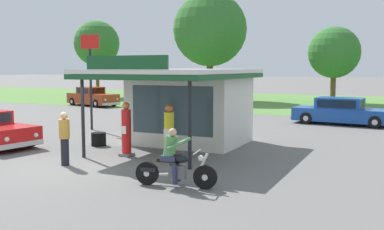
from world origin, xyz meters
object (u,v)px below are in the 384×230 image
at_px(parked_car_back_row_centre, 342,112).
at_px(spare_tire_stack, 99,139).
at_px(roadside_pole_sign, 90,65).
at_px(parked_car_second_row_spare, 209,105).
at_px(motorcycle_with_rider, 174,163).
at_px(gas_pump_offside, 169,135).
at_px(parked_car_back_row_far_right, 92,97).
at_px(bystander_standing_back_lot, 65,137).
at_px(gas_pump_nearside, 126,131).

distance_m(parked_car_back_row_centre, spare_tire_stack, 14.09).
bearing_deg(roadside_pole_sign, parked_car_second_row_spare, 76.27).
height_order(motorcycle_with_rider, spare_tire_stack, motorcycle_with_rider).
bearing_deg(gas_pump_offside, parked_car_back_row_centre, 72.00).
bearing_deg(parked_car_second_row_spare, parked_car_back_row_far_right, 170.19).
bearing_deg(bystander_standing_back_lot, spare_tire_stack, 110.39).
xyz_separation_m(roadside_pole_sign, spare_tire_stack, (3.25, -3.69, -3.03)).
xyz_separation_m(gas_pump_nearside, gas_pump_offside, (1.75, -0.00, -0.01)).
height_order(gas_pump_nearside, motorcycle_with_rider, gas_pump_nearside).
xyz_separation_m(gas_pump_nearside, parked_car_second_row_spare, (-3.11, 14.65, -0.23)).
height_order(parked_car_back_row_far_right, roadside_pole_sign, roadside_pole_sign).
height_order(parked_car_back_row_centre, bystander_standing_back_lot, bystander_standing_back_lot).
relative_size(gas_pump_offside, motorcycle_with_rider, 0.86).
xyz_separation_m(gas_pump_offside, motorcycle_with_rider, (1.75, -2.95, -0.23)).
relative_size(bystander_standing_back_lot, spare_tire_stack, 2.92).
height_order(parked_car_back_row_far_right, bystander_standing_back_lot, bystander_standing_back_lot).
bearing_deg(spare_tire_stack, parked_car_back_row_far_right, 128.83).
height_order(gas_pump_offside, roadside_pole_sign, roadside_pole_sign).
bearing_deg(motorcycle_with_rider, bystander_standing_back_lot, 169.90).
height_order(gas_pump_nearside, gas_pump_offside, gas_pump_nearside).
distance_m(parked_car_back_row_far_right, spare_tire_stack, 19.71).
distance_m(gas_pump_nearside, roadside_pole_sign, 7.77).
xyz_separation_m(gas_pump_nearside, parked_car_back_row_far_right, (-14.58, 16.63, -0.18)).
bearing_deg(bystander_standing_back_lot, motorcycle_with_rider, -10.10).
height_order(gas_pump_nearside, roadside_pole_sign, roadside_pole_sign).
relative_size(parked_car_back_row_far_right, spare_tire_stack, 8.86).
bearing_deg(gas_pump_nearside, motorcycle_with_rider, -40.15).
distance_m(parked_car_back_row_centre, bystander_standing_back_lot, 16.44).
bearing_deg(roadside_pole_sign, bystander_standing_back_lot, -57.55).
bearing_deg(roadside_pole_sign, spare_tire_stack, -48.58).
relative_size(gas_pump_offside, roadside_pole_sign, 0.40).
bearing_deg(parked_car_back_row_far_right, gas_pump_offside, -45.54).
distance_m(parked_car_back_row_far_right, bystander_standing_back_lot, 23.22).
relative_size(gas_pump_nearside, gas_pump_offside, 1.01).
xyz_separation_m(gas_pump_nearside, roadside_pole_sign, (-5.47, 4.97, 2.40)).
bearing_deg(parked_car_back_row_far_right, gas_pump_nearside, -48.77).
height_order(motorcycle_with_rider, parked_car_back_row_far_right, motorcycle_with_rider).
distance_m(bystander_standing_back_lot, roadside_pole_sign, 8.77).
xyz_separation_m(motorcycle_with_rider, bystander_standing_back_lot, (-4.44, 0.79, 0.28)).
bearing_deg(gas_pump_offside, gas_pump_nearside, 180.00).
distance_m(gas_pump_offside, spare_tire_stack, 4.21).
relative_size(gas_pump_nearside, bystander_standing_back_lot, 1.11).
distance_m(parked_car_second_row_spare, spare_tire_stack, 13.41).
bearing_deg(parked_car_second_row_spare, gas_pump_nearside, -78.03).
height_order(parked_car_second_row_spare, bystander_standing_back_lot, bystander_standing_back_lot).
height_order(gas_pump_offside, parked_car_back_row_far_right, gas_pump_offside).
height_order(motorcycle_with_rider, parked_car_second_row_spare, motorcycle_with_rider).
xyz_separation_m(gas_pump_offside, parked_car_back_row_far_right, (-16.32, 16.63, -0.17)).
xyz_separation_m(parked_car_second_row_spare, roadside_pole_sign, (-2.37, -9.69, 2.64)).
height_order(gas_pump_nearside, bystander_standing_back_lot, gas_pump_nearside).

